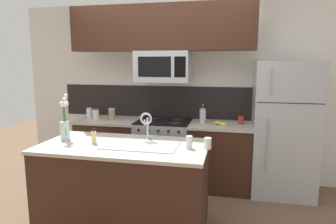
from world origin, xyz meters
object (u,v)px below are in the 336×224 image
object	(u,v)px
storage_jar_medium	(96,114)
flower_vase	(65,124)
drinking_glass	(189,142)
spare_glass	(208,143)
dish_soap_bottle	(94,137)
french_press	(203,115)
refrigerator	(283,129)
stove_range	(164,152)
microwave	(163,67)
coffee_tin	(241,120)
banana_bunch	(221,123)
sink_faucet	(146,122)
storage_jar_tall	(89,113)
storage_jar_short	(112,114)

from	to	relation	value
storage_jar_medium	flower_vase	world-z (taller)	flower_vase
storage_jar_medium	drinking_glass	xyz separation A→B (m)	(1.59, -1.25, -0.01)
spare_glass	dish_soap_bottle	bearing A→B (deg)	-177.24
french_press	refrigerator	bearing A→B (deg)	-2.15
drinking_glass	flower_vase	world-z (taller)	flower_vase
storage_jar_medium	stove_range	bearing A→B (deg)	-0.35
storage_jar_medium	dish_soap_bottle	size ratio (longest dim) A/B	0.94
storage_jar_medium	french_press	world-z (taller)	french_press
microwave	coffee_tin	world-z (taller)	microwave
stove_range	flower_vase	xyz separation A→B (m)	(-0.83, -1.19, 0.62)
banana_bunch	sink_faucet	size ratio (longest dim) A/B	0.62
microwave	spare_glass	size ratio (longest dim) A/B	6.65
stove_range	spare_glass	xyz separation A→B (m)	(0.72, -1.22, 0.50)
storage_jar_medium	sink_faucet	bearing A→B (deg)	-43.42
stove_range	storage_jar_tall	size ratio (longest dim) A/B	6.02
storage_jar_medium	coffee_tin	bearing A→B (deg)	1.18
coffee_tin	banana_bunch	bearing A→B (deg)	-157.02
dish_soap_bottle	flower_vase	xyz separation A→B (m)	(-0.38, 0.09, 0.10)
coffee_tin	refrigerator	bearing A→B (deg)	-3.15
spare_glass	drinking_glass	bearing A→B (deg)	-172.64
stove_range	refrigerator	size ratio (longest dim) A/B	0.53
refrigerator	storage_jar_medium	bearing A→B (deg)	-179.71
french_press	dish_soap_bottle	size ratio (longest dim) A/B	1.62
storage_jar_medium	sink_faucet	distance (m)	1.52
storage_jar_short	spare_glass	distance (m)	1.94
microwave	refrigerator	xyz separation A→B (m)	(1.62, 0.04, -0.80)
storage_jar_medium	french_press	distance (m)	1.60
drinking_glass	banana_bunch	bearing A→B (deg)	77.47
storage_jar_short	drinking_glass	bearing A→B (deg)	-43.02
stove_range	spare_glass	world-z (taller)	spare_glass
stove_range	refrigerator	world-z (taller)	refrigerator
storage_jar_medium	refrigerator	bearing A→B (deg)	0.29
refrigerator	storage_jar_medium	world-z (taller)	refrigerator
storage_jar_tall	banana_bunch	xyz separation A→B (m)	(1.97, -0.09, -0.05)
storage_jar_tall	flower_vase	xyz separation A→B (m)	(0.33, -1.23, 0.09)
coffee_tin	flower_vase	world-z (taller)	flower_vase
banana_bunch	drinking_glass	bearing A→B (deg)	-102.53
banana_bunch	drinking_glass	distance (m)	1.21
stove_range	sink_faucet	size ratio (longest dim) A/B	3.04
dish_soap_bottle	spare_glass	size ratio (longest dim) A/B	1.47
storage_jar_medium	banana_bunch	xyz separation A→B (m)	(1.86, -0.07, -0.06)
stove_range	storage_jar_short	xyz separation A→B (m)	(-0.78, -0.00, 0.53)
stove_range	microwave	bearing A→B (deg)	-89.84
dish_soap_bottle	flower_vase	size ratio (longest dim) A/B	0.33
microwave	banana_bunch	distance (m)	1.11
storage_jar_tall	refrigerator	bearing A→B (deg)	-0.30
spare_glass	flower_vase	distance (m)	1.56
microwave	storage_jar_medium	xyz separation A→B (m)	(-1.05, 0.03, -0.70)
storage_jar_medium	banana_bunch	size ratio (longest dim) A/B	0.81
french_press	sink_faucet	world-z (taller)	sink_faucet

